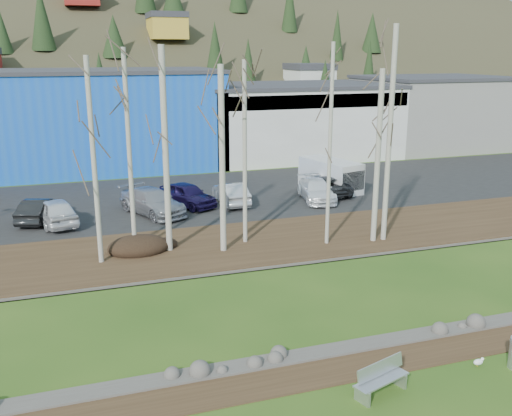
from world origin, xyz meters
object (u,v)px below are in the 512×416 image
object	(u,v)px
bench_intact	(381,379)
car_3	(187,195)
car_0	(55,211)
car_5	(326,185)
van_white	(332,176)
car_1	(39,210)
car_4	(231,193)
seagull	(479,362)
car_6	(316,190)
car_2	(152,202)

from	to	relation	value
bench_intact	car_3	distance (m)	22.14
car_0	car_5	bearing A→B (deg)	171.65
car_0	van_white	distance (m)	18.87
car_1	car_4	world-z (taller)	car_4
car_4	car_5	xyz separation A→B (m)	(6.95, 0.42, -0.06)
car_3	car_1	bearing A→B (deg)	156.39
seagull	car_3	bearing A→B (deg)	106.00
van_white	car_6	bearing A→B (deg)	-149.21
seagull	car_1	bearing A→B (deg)	126.32
seagull	car_6	size ratio (longest dim) A/B	0.09
car_4	car_5	size ratio (longest dim) A/B	0.92
car_0	car_4	size ratio (longest dim) A/B	1.06
car_6	bench_intact	bearing A→B (deg)	-99.03
car_4	car_2	bearing A→B (deg)	8.32
seagull	car_0	bearing A→B (deg)	125.87
bench_intact	car_6	world-z (taller)	car_6
car_4	car_6	xyz separation A→B (m)	(5.67, -0.85, -0.02)
seagull	car_3	xyz separation A→B (m)	(-4.89, 21.81, 0.73)
bench_intact	van_white	world-z (taller)	van_white
seagull	car_2	size ratio (longest dim) A/B	0.08
van_white	car_0	bearing A→B (deg)	174.08
car_0	car_1	world-z (taller)	car_0
car_0	car_3	distance (m)	8.15
car_1	van_white	size ratio (longest dim) A/B	0.79
van_white	car_3	bearing A→B (deg)	171.50
car_0	car_2	xyz separation A→B (m)	(5.59, 0.45, -0.01)
seagull	car_2	distance (m)	21.93
car_3	car_4	world-z (taller)	car_3
car_6	car_2	bearing A→B (deg)	-170.03
van_white	car_1	bearing A→B (deg)	170.72
car_1	car_4	xyz separation A→B (m)	(11.71, 0.20, 0.02)
car_1	car_3	size ratio (longest dim) A/B	0.94
bench_intact	van_white	xyz separation A→B (m)	(9.54, 23.08, 0.75)
car_4	car_6	bearing A→B (deg)	171.23
bench_intact	car_4	size ratio (longest dim) A/B	0.46
car_1	car_3	world-z (taller)	car_3
car_2	car_5	size ratio (longest dim) A/B	1.13
seagull	car_3	distance (m)	22.36
car_5	car_4	bearing A→B (deg)	2.22
car_1	car_3	xyz separation A→B (m)	(8.89, 0.55, 0.07)
car_4	van_white	distance (m)	8.00
bench_intact	car_2	size ratio (longest dim) A/B	0.37
bench_intact	car_2	world-z (taller)	car_2
seagull	car_4	world-z (taller)	car_4
car_0	car_2	distance (m)	5.61
car_1	bench_intact	bearing A→B (deg)	133.42
car_6	seagull	bearing A→B (deg)	-89.59
bench_intact	car_2	distance (m)	21.27
bench_intact	car_0	distance (m)	22.46
car_1	car_5	bearing A→B (deg)	-159.68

